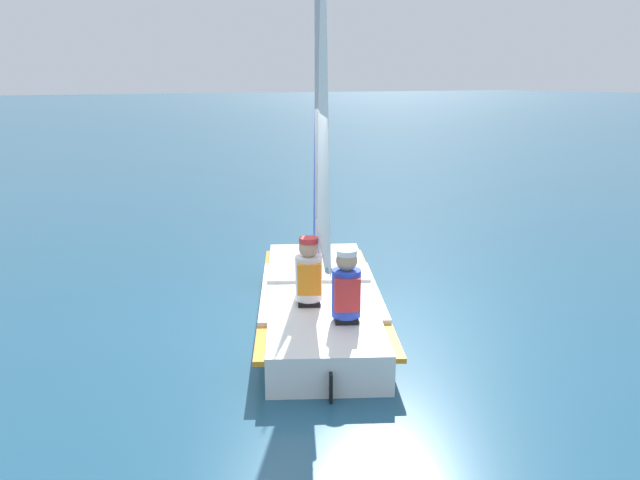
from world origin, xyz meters
TOP-DOWN VIEW (x-y plane):
  - ground_plane at (0.00, 0.00)m, footprint 260.00×260.00m
  - sailboat_main at (0.04, -0.02)m, footprint 4.04×2.92m
  - sailor_helm at (0.41, -0.36)m, footprint 0.42×0.40m
  - sailor_crew at (1.04, -0.26)m, footprint 0.42×0.40m

SIDE VIEW (x-z plane):
  - ground_plane at x=0.00m, z-range 0.00..0.00m
  - sailor_helm at x=0.41m, z-range 0.05..1.21m
  - sailor_crew at x=1.04m, z-range 0.05..1.21m
  - sailboat_main at x=0.04m, z-range -1.92..3.55m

